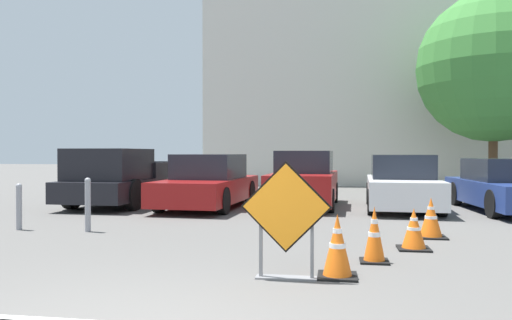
{
  "coord_description": "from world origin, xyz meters",
  "views": [
    {
      "loc": [
        1.76,
        -3.71,
        1.51
      ],
      "look_at": [
        -0.4,
        9.63,
        1.32
      ],
      "focal_mm": 35.0,
      "sensor_mm": 36.0,
      "label": 1
    }
  ],
  "objects_px": {
    "parked_car_second": "(304,181)",
    "bollard_nearest": "(88,203)",
    "traffic_cone_third": "(414,230)",
    "traffic_cone_second": "(374,235)",
    "bollard_second": "(19,205)",
    "road_closed_sign": "(286,217)",
    "pickup_truck": "(123,179)",
    "parked_car_nearest": "(209,183)",
    "traffic_cone_fourth": "(431,218)",
    "parked_car_fourth": "(506,187)",
    "traffic_cone_nearest": "(337,246)",
    "parked_car_third": "(402,185)"
  },
  "relations": [
    {
      "from": "parked_car_second",
      "to": "traffic_cone_third",
      "type": "bearing_deg",
      "value": 111.23
    },
    {
      "from": "traffic_cone_second",
      "to": "parked_car_nearest",
      "type": "bearing_deg",
      "value": 122.14
    },
    {
      "from": "parked_car_third",
      "to": "bollard_second",
      "type": "xyz_separation_m",
      "value": [
        -7.9,
        -4.81,
        -0.18
      ]
    },
    {
      "from": "parked_car_second",
      "to": "bollard_nearest",
      "type": "distance_m",
      "value": 6.43
    },
    {
      "from": "road_closed_sign",
      "to": "parked_car_third",
      "type": "distance_m",
      "value": 8.15
    },
    {
      "from": "bollard_nearest",
      "to": "bollard_second",
      "type": "bearing_deg",
      "value": 180.0
    },
    {
      "from": "traffic_cone_second",
      "to": "parked_car_fourth",
      "type": "relative_size",
      "value": 0.16
    },
    {
      "from": "road_closed_sign",
      "to": "traffic_cone_third",
      "type": "distance_m",
      "value": 2.85
    },
    {
      "from": "traffic_cone_second",
      "to": "parked_car_nearest",
      "type": "relative_size",
      "value": 0.16
    },
    {
      "from": "road_closed_sign",
      "to": "traffic_cone_fourth",
      "type": "bearing_deg",
      "value": 55.98
    },
    {
      "from": "parked_car_nearest",
      "to": "parked_car_fourth",
      "type": "relative_size",
      "value": 0.99
    },
    {
      "from": "road_closed_sign",
      "to": "traffic_cone_nearest",
      "type": "height_order",
      "value": "road_closed_sign"
    },
    {
      "from": "parked_car_fourth",
      "to": "bollard_second",
      "type": "relative_size",
      "value": 5.23
    },
    {
      "from": "traffic_cone_third",
      "to": "bollard_second",
      "type": "bearing_deg",
      "value": 173.55
    },
    {
      "from": "traffic_cone_fourth",
      "to": "traffic_cone_nearest",
      "type": "bearing_deg",
      "value": -117.79
    },
    {
      "from": "traffic_cone_second",
      "to": "bollard_second",
      "type": "height_order",
      "value": "bollard_second"
    },
    {
      "from": "bollard_nearest",
      "to": "road_closed_sign",
      "type": "bearing_deg",
      "value": -36.08
    },
    {
      "from": "parked_car_second",
      "to": "bollard_nearest",
      "type": "bearing_deg",
      "value": 55.52
    },
    {
      "from": "traffic_cone_fourth",
      "to": "bollard_second",
      "type": "relative_size",
      "value": 0.78
    },
    {
      "from": "pickup_truck",
      "to": "parked_car_nearest",
      "type": "xyz_separation_m",
      "value": [
        2.63,
        -0.21,
        -0.07
      ]
    },
    {
      "from": "traffic_cone_nearest",
      "to": "traffic_cone_second",
      "type": "xyz_separation_m",
      "value": [
        0.51,
        0.93,
        0.0
      ]
    },
    {
      "from": "traffic_cone_nearest",
      "to": "parked_car_nearest",
      "type": "xyz_separation_m",
      "value": [
        -3.52,
        7.34,
        0.3
      ]
    },
    {
      "from": "traffic_cone_fourth",
      "to": "parked_car_second",
      "type": "bearing_deg",
      "value": 117.95
    },
    {
      "from": "parked_car_fourth",
      "to": "bollard_nearest",
      "type": "relative_size",
      "value": 4.61
    },
    {
      "from": "road_closed_sign",
      "to": "bollard_nearest",
      "type": "relative_size",
      "value": 1.36
    },
    {
      "from": "road_closed_sign",
      "to": "bollard_second",
      "type": "relative_size",
      "value": 1.55
    },
    {
      "from": "parked_car_second",
      "to": "traffic_cone_nearest",
      "type": "bearing_deg",
      "value": 98.52
    },
    {
      "from": "road_closed_sign",
      "to": "bollard_nearest",
      "type": "xyz_separation_m",
      "value": [
        -4.12,
        3.0,
        -0.21
      ]
    },
    {
      "from": "traffic_cone_fourth",
      "to": "parked_car_fourth",
      "type": "height_order",
      "value": "parked_car_fourth"
    },
    {
      "from": "pickup_truck",
      "to": "road_closed_sign",
      "type": "bearing_deg",
      "value": 126.83
    },
    {
      "from": "bollard_nearest",
      "to": "parked_car_third",
      "type": "bearing_deg",
      "value": 36.71
    },
    {
      "from": "traffic_cone_nearest",
      "to": "parked_car_fourth",
      "type": "bearing_deg",
      "value": 60.44
    },
    {
      "from": "traffic_cone_fourth",
      "to": "parked_car_nearest",
      "type": "xyz_separation_m",
      "value": [
        -5.18,
        4.21,
        0.33
      ]
    },
    {
      "from": "road_closed_sign",
      "to": "traffic_cone_second",
      "type": "xyz_separation_m",
      "value": [
        1.11,
        1.14,
        -0.38
      ]
    },
    {
      "from": "traffic_cone_nearest",
      "to": "parked_car_third",
      "type": "bearing_deg",
      "value": 77.27
    },
    {
      "from": "traffic_cone_nearest",
      "to": "parked_car_nearest",
      "type": "relative_size",
      "value": 0.16
    },
    {
      "from": "pickup_truck",
      "to": "bollard_second",
      "type": "height_order",
      "value": "pickup_truck"
    },
    {
      "from": "parked_car_third",
      "to": "parked_car_fourth",
      "type": "relative_size",
      "value": 0.89
    },
    {
      "from": "traffic_cone_second",
      "to": "pickup_truck",
      "type": "xyz_separation_m",
      "value": [
        -6.66,
        6.63,
        0.36
      ]
    },
    {
      "from": "traffic_cone_third",
      "to": "parked_car_second",
      "type": "bearing_deg",
      "value": 109.2
    },
    {
      "from": "bollard_nearest",
      "to": "parked_car_fourth",
      "type": "bearing_deg",
      "value": 28.14
    },
    {
      "from": "parked_car_second",
      "to": "road_closed_sign",
      "type": "bearing_deg",
      "value": 94.12
    },
    {
      "from": "traffic_cone_second",
      "to": "parked_car_fourth",
      "type": "bearing_deg",
      "value": 60.3
    },
    {
      "from": "traffic_cone_second",
      "to": "traffic_cone_third",
      "type": "bearing_deg",
      "value": 56.65
    },
    {
      "from": "bollard_second",
      "to": "parked_car_second",
      "type": "bearing_deg",
      "value": 44.4
    },
    {
      "from": "pickup_truck",
      "to": "parked_car_third",
      "type": "xyz_separation_m",
      "value": [
        7.87,
        0.04,
        -0.07
      ]
    },
    {
      "from": "traffic_cone_fourth",
      "to": "parked_car_nearest",
      "type": "height_order",
      "value": "parked_car_nearest"
    },
    {
      "from": "road_closed_sign",
      "to": "pickup_truck",
      "type": "height_order",
      "value": "pickup_truck"
    },
    {
      "from": "traffic_cone_second",
      "to": "traffic_cone_third",
      "type": "xyz_separation_m",
      "value": [
        0.68,
        1.03,
        -0.06
      ]
    },
    {
      "from": "traffic_cone_fourth",
      "to": "bollard_second",
      "type": "xyz_separation_m",
      "value": [
        -7.84,
        -0.35,
        0.14
      ]
    }
  ]
}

